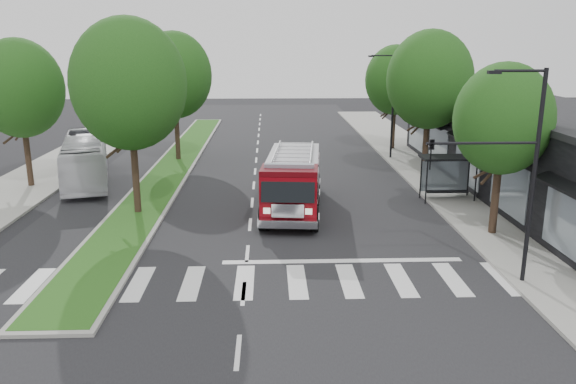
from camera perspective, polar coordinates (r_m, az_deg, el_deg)
name	(u,v)px	position (r m, az deg, el deg)	size (l,w,h in m)	color
ground	(247,254)	(24.46, -4.15, -6.26)	(140.00, 140.00, 0.00)	black
sidewalk_right	(457,190)	(35.85, 16.82, 0.15)	(5.00, 80.00, 0.15)	gray
sidewalk_left	(9,195)	(37.29, -26.45, -0.24)	(5.00, 80.00, 0.15)	gray
median	(174,165)	(42.30, -11.47, 2.69)	(3.00, 50.00, 0.15)	gray
storefront_row	(534,151)	(37.05, 23.72, 3.83)	(8.00, 30.00, 5.00)	black
bus_shelter	(448,166)	(33.29, 15.95, 2.59)	(3.20, 1.60, 2.61)	black
tree_right_near	(503,119)	(27.15, 21.00, 6.92)	(4.40, 4.40, 8.05)	black
tree_right_mid	(430,80)	(38.35, 14.20, 10.99)	(5.60, 5.60, 9.72)	black
tree_right_far	(395,80)	(48.06, 10.85, 11.10)	(5.00, 5.00, 8.73)	black
tree_median_near	(129,84)	(29.69, -15.85, 10.49)	(5.80, 5.80, 10.16)	black
tree_median_far	(174,75)	(43.42, -11.48, 11.55)	(5.60, 5.60, 9.72)	black
tree_left_mid	(20,88)	(37.96, -25.60, 9.47)	(5.20, 5.20, 9.16)	black
streetlight_right_near	(511,163)	(21.55, 21.73, 2.73)	(4.08, 0.22, 8.00)	black
streetlight_right_far	(391,102)	(44.03, 10.42, 9.02)	(2.11, 0.20, 8.00)	black
fire_engine	(293,182)	(30.33, 0.49, 1.06)	(3.69, 9.58, 3.24)	#4E0409
city_bus	(85,159)	(38.81, -19.88, 3.17)	(2.54, 10.85, 3.02)	silver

